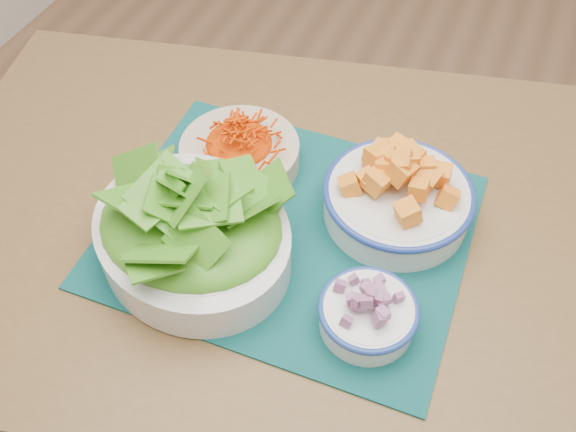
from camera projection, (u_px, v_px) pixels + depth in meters
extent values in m
plane|color=#A1704D|center=(371.00, 382.00, 1.60)|extent=(4.00, 4.00, 0.00)
cube|color=brown|center=(292.00, 223.00, 0.98)|extent=(1.30, 1.01, 0.04)
cylinder|color=brown|center=(100.00, 189.00, 1.53)|extent=(0.06, 0.06, 0.71)
cylinder|color=brown|center=(545.00, 247.00, 1.42)|extent=(0.06, 0.06, 0.71)
cube|color=#052F30|center=(288.00, 230.00, 0.95)|extent=(0.52, 0.43, 0.00)
cylinder|color=#C8B395|center=(240.00, 154.00, 1.01)|extent=(0.23, 0.23, 0.04)
ellipsoid|color=#EF4100|center=(239.00, 138.00, 0.99)|extent=(0.17, 0.17, 0.03)
cylinder|color=white|center=(397.00, 202.00, 0.94)|extent=(0.25, 0.25, 0.05)
torus|color=navy|center=(399.00, 192.00, 0.93)|extent=(0.22, 0.22, 0.01)
ellipsoid|color=orange|center=(402.00, 179.00, 0.91)|extent=(0.19, 0.19, 0.05)
ellipsoid|color=#2B7712|center=(188.00, 210.00, 0.84)|extent=(0.26, 0.22, 0.06)
cylinder|color=white|center=(367.00, 316.00, 0.83)|extent=(0.16, 0.16, 0.04)
torus|color=navy|center=(369.00, 309.00, 0.81)|extent=(0.13, 0.13, 0.01)
ellipsoid|color=#690A45|center=(370.00, 302.00, 0.80)|extent=(0.11, 0.11, 0.02)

